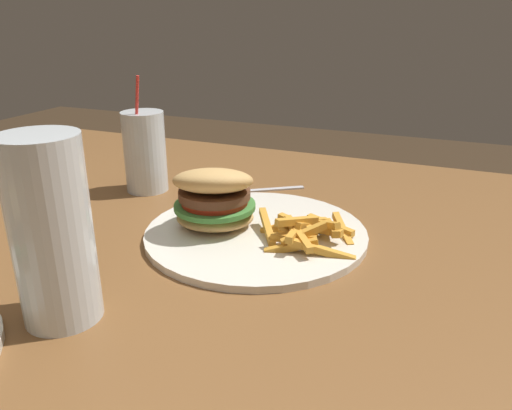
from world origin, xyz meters
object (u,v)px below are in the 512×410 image
Objects in this scene: meal_plate_near at (240,217)px; juice_glass at (145,153)px; spoon at (230,189)px; beer_glass at (53,238)px.

meal_plate_near is 1.54× the size of juice_glass.
spoon is (0.09, -0.15, -0.02)m from meal_plate_near.
meal_plate_near is 0.27m from beer_glass.
juice_glass is 1.31× the size of spoon.
beer_glass is at bearing 56.01° from spoon.
juice_glass reaches higher than meal_plate_near.
beer_glass is 0.41m from spoon.
spoon is at bearing -89.81° from beer_glass.
beer_glass is at bearing 70.91° from meal_plate_near.
meal_plate_near is at bearing 85.45° from spoon.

